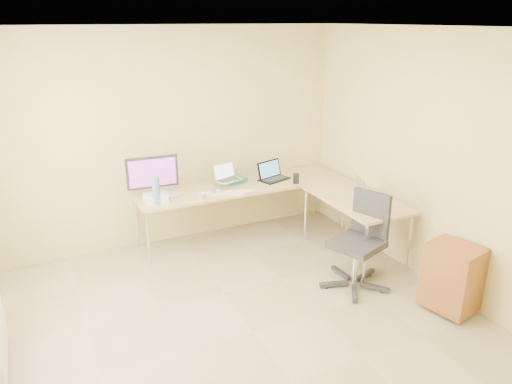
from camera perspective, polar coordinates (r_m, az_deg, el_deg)
name	(u,v)px	position (r m, az deg, el deg)	size (l,w,h in m)	color
floor	(253,332)	(4.57, -0.35, -16.04)	(4.50, 4.50, 0.00)	tan
ceiling	(252,28)	(3.71, -0.43, 18.66)	(4.50, 4.50, 0.00)	white
wall_back	(174,138)	(5.98, -9.57, 6.21)	(4.50, 4.50, 0.00)	#CCBA75
wall_front	(480,365)	(2.36, 24.68, -17.88)	(4.50, 4.50, 0.00)	#CCBA75
wall_right	(446,165)	(5.16, 21.31, 2.95)	(4.50, 4.50, 0.00)	#CCBA75
desk_main	(243,212)	(6.14, -1.52, -2.33)	(2.65, 0.70, 0.73)	tan
desk_return	(354,227)	(5.80, 11.42, -4.09)	(0.70, 1.30, 0.73)	tan
monitor	(153,177)	(5.59, -11.99, 1.68)	(0.58, 0.19, 0.50)	black
book_stack	(232,178)	(6.15, -2.87, 1.60)	(0.25, 0.34, 0.06)	#1C7F64
laptop_center	(228,173)	(5.95, -3.30, 2.28)	(0.32, 0.25, 0.21)	silver
laptop_black	(274,171)	(6.15, 2.13, 2.48)	(0.37, 0.27, 0.24)	black
keyboard	(225,193)	(5.69, -3.60, -0.13)	(0.45, 0.13, 0.02)	silver
mouse	(249,191)	(5.73, -0.88, 0.13)	(0.11, 0.07, 0.04)	white
mug	(202,196)	(5.52, -6.33, -0.50)	(0.09, 0.09, 0.09)	silver
cd_stack	(216,192)	(5.71, -4.71, -0.03)	(0.12, 0.12, 0.03)	silver
water_bottle	(156,191)	(5.45, -11.61, 0.16)	(0.09, 0.09, 0.31)	teal
papers	(170,192)	(5.82, -10.02, -0.04)	(0.21, 0.30, 0.01)	silver
white_box	(156,198)	(5.55, -11.66, -0.67)	(0.25, 0.18, 0.09)	white
desk_fan	(158,181)	(5.85, -11.44, 1.22)	(0.19, 0.19, 0.25)	white
black_cup	(296,179)	(6.05, 4.71, 1.58)	(0.07, 0.07, 0.13)	black
laptop_return	(370,190)	(5.65, 13.19, 0.22)	(0.25, 0.32, 0.21)	silver
office_chair	(357,243)	(5.11, 11.71, -5.82)	(0.60, 0.60, 1.01)	#282828
cabinet	(452,277)	(5.03, 21.93, -9.20)	(0.37, 0.46, 0.64)	brown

